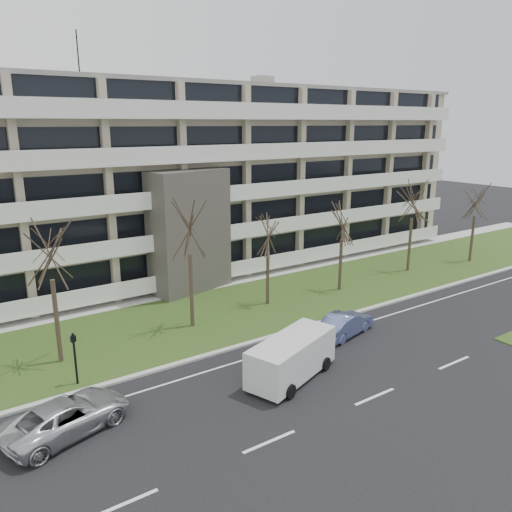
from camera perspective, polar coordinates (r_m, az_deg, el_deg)
ground at (r=24.55m, az=13.42°, el=-15.37°), size 160.00×160.00×0.00m
grass_verge at (r=33.66m, az=-3.11°, el=-6.31°), size 90.00×10.00×0.06m
curb at (r=29.80m, az=1.94°, el=-9.15°), size 90.00×0.35×0.12m
sidewalk at (r=38.20m, az=-7.39°, el=-3.77°), size 90.00×2.00×0.08m
lane_edge_line at (r=28.74m, az=3.73°, el=-10.25°), size 90.00×0.12×0.01m
apartment_building at (r=42.66m, az=-11.96°, el=8.44°), size 60.50×15.10×18.75m
silver_pickup at (r=22.60m, az=-20.76°, el=-16.74°), size 5.64×3.75×1.44m
blue_sedan at (r=30.34m, az=10.16°, el=-7.63°), size 4.46×2.42×1.39m
white_van at (r=25.05m, az=4.20°, el=-11.09°), size 5.71×3.66×2.08m
pedestrian_signal at (r=25.61m, az=-20.03°, el=-10.30°), size 0.26×0.20×2.67m
tree_2 at (r=26.79m, az=-22.63°, el=1.11°), size 4.08×4.08×8.16m
tree_3 at (r=29.62m, az=-7.66°, el=3.62°), size 4.16×4.16×8.32m
tree_4 at (r=33.51m, az=1.38°, el=2.94°), size 3.38×3.38×6.76m
tree_5 at (r=36.97m, az=9.85°, el=4.15°), size 3.49×3.49×6.99m
tree_6 at (r=43.22m, az=17.56°, el=6.44°), size 4.07×4.07×8.15m
tree_7 at (r=48.52m, az=23.90°, el=6.06°), size 3.72×3.72×7.44m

